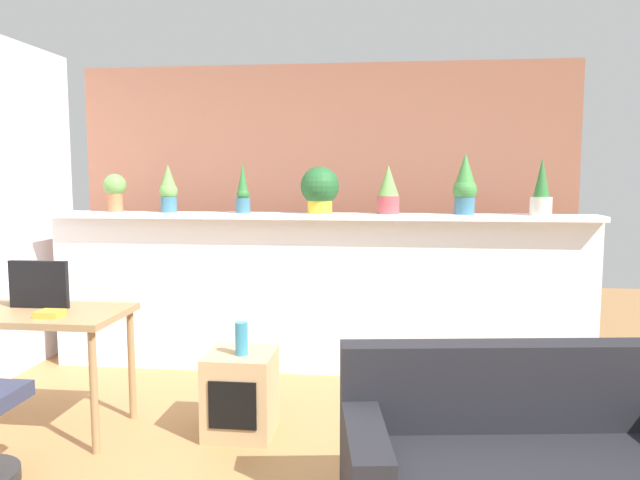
{
  "coord_description": "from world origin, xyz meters",
  "views": [
    {
      "loc": [
        0.57,
        -2.65,
        1.56
      ],
      "look_at": [
        0.15,
        1.04,
        1.16
      ],
      "focal_mm": 33.96,
      "sensor_mm": 36.0,
      "label": 1
    }
  ],
  "objects": [
    {
      "name": "potted_plant_4",
      "position": [
        0.56,
        1.98,
        1.45
      ],
      "size": [
        0.17,
        0.17,
        0.37
      ],
      "color": "#B7474C",
      "rests_on": "plant_shelf"
    },
    {
      "name": "potted_plant_2",
      "position": [
        -0.56,
        1.94,
        1.43
      ],
      "size": [
        0.11,
        0.11,
        0.39
      ],
      "color": "#386B84",
      "rests_on": "plant_shelf"
    },
    {
      "name": "divider_wall",
      "position": [
        0.0,
        2.0,
        0.61
      ],
      "size": [
        4.25,
        0.16,
        1.23
      ],
      "primitive_type": "cube",
      "color": "white",
      "rests_on": "ground"
    },
    {
      "name": "potted_plant_5",
      "position": [
        1.13,
        1.99,
        1.49
      ],
      "size": [
        0.18,
        0.18,
        0.46
      ],
      "color": "#386B84",
      "rests_on": "plant_shelf"
    },
    {
      "name": "potted_plant_0",
      "position": [
        -1.61,
        1.98,
        1.45
      ],
      "size": [
        0.18,
        0.18,
        0.3
      ],
      "color": "#C66B42",
      "rests_on": "plant_shelf"
    },
    {
      "name": "vase_on_shelf",
      "position": [
        -0.29,
        0.77,
        0.6
      ],
      "size": [
        0.08,
        0.08,
        0.2
      ],
      "primitive_type": "cylinder",
      "color": "teal",
      "rests_on": "side_cube_shelf"
    },
    {
      "name": "potted_plant_6",
      "position": [
        1.67,
        1.92,
        1.45
      ],
      "size": [
        0.16,
        0.16,
        0.42
      ],
      "color": "silver",
      "rests_on": "plant_shelf"
    },
    {
      "name": "book_on_desk",
      "position": [
        -1.37,
        0.57,
        0.77
      ],
      "size": [
        0.14,
        0.12,
        0.04
      ],
      "primitive_type": "cube",
      "color": "gold",
      "rests_on": "desk"
    },
    {
      "name": "desk",
      "position": [
        -1.56,
        0.7,
        0.67
      ],
      "size": [
        1.1,
        0.6,
        0.75
      ],
      "color": "#99754C",
      "rests_on": "ground"
    },
    {
      "name": "brick_wall_behind",
      "position": [
        0.0,
        2.6,
        1.25
      ],
      "size": [
        4.25,
        0.1,
        2.5
      ],
      "primitive_type": "cube",
      "color": "#935B47",
      "rests_on": "ground"
    },
    {
      "name": "plant_shelf",
      "position": [
        0.0,
        1.96,
        1.25
      ],
      "size": [
        4.25,
        0.29,
        0.04
      ],
      "primitive_type": "cube",
      "color": "white",
      "rests_on": "divider_wall"
    },
    {
      "name": "potted_plant_1",
      "position": [
        -1.16,
        1.97,
        1.45
      ],
      "size": [
        0.14,
        0.14,
        0.38
      ],
      "color": "#386B84",
      "rests_on": "plant_shelf"
    },
    {
      "name": "tv_monitor",
      "position": [
        -1.56,
        0.78,
        0.9
      ],
      "size": [
        0.37,
        0.04,
        0.29
      ],
      "primitive_type": "cube",
      "color": "black",
      "rests_on": "desk"
    },
    {
      "name": "side_cube_shelf",
      "position": [
        -0.31,
        0.8,
        0.25
      ],
      "size": [
        0.4,
        0.41,
        0.5
      ],
      "color": "tan",
      "rests_on": "ground"
    },
    {
      "name": "couch",
      "position": [
        1.17,
        -0.12,
        0.28
      ],
      "size": [
        1.65,
        0.97,
        0.8
      ],
      "color": "black",
      "rests_on": "ground"
    },
    {
      "name": "potted_plant_3",
      "position": [
        0.04,
        1.98,
        1.46
      ],
      "size": [
        0.3,
        0.3,
        0.36
      ],
      "color": "gold",
      "rests_on": "plant_shelf"
    }
  ]
}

